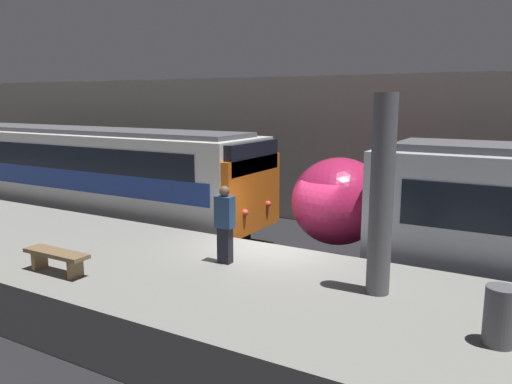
# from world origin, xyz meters

# --- Properties ---
(ground_plane) EXTENTS (120.00, 120.00, 0.00)m
(ground_plane) POSITION_xyz_m (0.00, 0.00, 0.00)
(ground_plane) COLOR black
(platform) EXTENTS (40.00, 4.81, 1.12)m
(platform) POSITION_xyz_m (0.00, -2.41, 0.56)
(platform) COLOR slate
(platform) RESTS_ON ground
(station_rear_barrier) EXTENTS (50.00, 0.15, 5.33)m
(station_rear_barrier) POSITION_xyz_m (0.00, 6.68, 2.67)
(station_rear_barrier) COLOR #B2AD9E
(station_rear_barrier) RESTS_ON ground
(support_pillar_near) EXTENTS (0.41, 0.41, 3.50)m
(support_pillar_near) POSITION_xyz_m (3.03, -1.76, 2.87)
(support_pillar_near) COLOR #56565B
(support_pillar_near) RESTS_ON platform
(train_boxy) EXTENTS (16.61, 2.99, 3.52)m
(train_boxy) POSITION_xyz_m (-9.90, 2.04, 1.81)
(train_boxy) COLOR black
(train_boxy) RESTS_ON ground
(person_waiting) EXTENTS (0.38, 0.24, 1.65)m
(person_waiting) POSITION_xyz_m (-0.23, -1.73, 1.99)
(person_waiting) COLOR black
(person_waiting) RESTS_ON platform
(platform_bench) EXTENTS (1.50, 0.40, 0.45)m
(platform_bench) POSITION_xyz_m (-2.77, -3.92, 1.46)
(platform_bench) COLOR brown
(platform_bench) RESTS_ON platform
(trash_bin) EXTENTS (0.44, 0.44, 0.85)m
(trash_bin) POSITION_xyz_m (5.05, -2.80, 1.55)
(trash_bin) COLOR #4C4C51
(trash_bin) RESTS_ON platform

